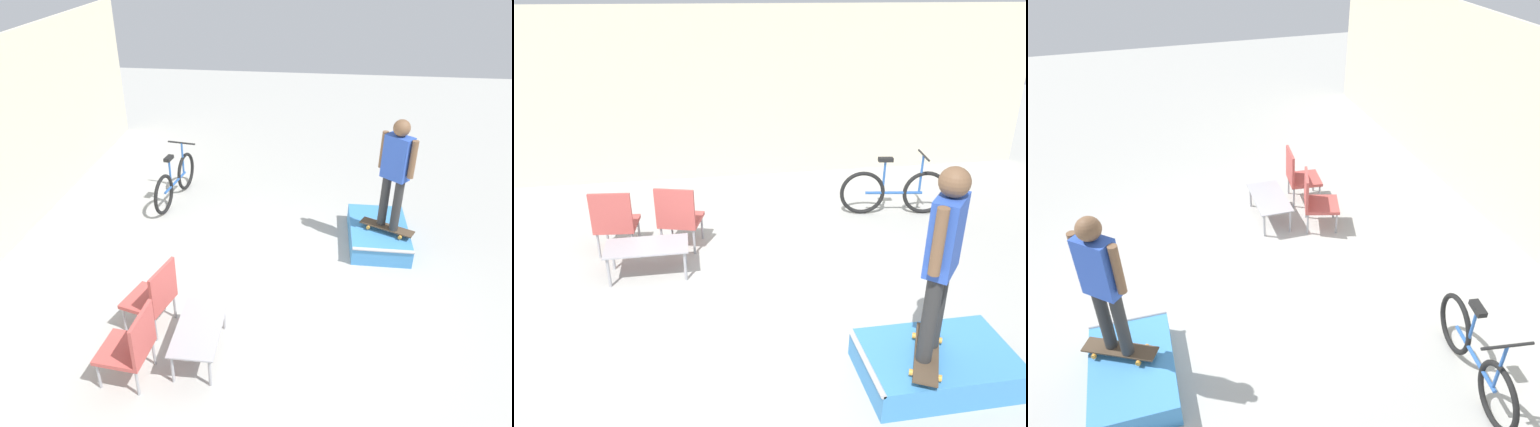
% 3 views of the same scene
% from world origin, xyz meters
% --- Properties ---
extents(ground_plane, '(24.00, 24.00, 0.00)m').
position_xyz_m(ground_plane, '(0.00, 0.00, 0.00)').
color(ground_plane, '#A8A8A3').
extents(house_wall_back, '(12.00, 0.06, 3.00)m').
position_xyz_m(house_wall_back, '(0.00, 4.26, 1.50)').
color(house_wall_back, beige).
rests_on(house_wall_back, ground_plane).
extents(skate_ramp_box, '(1.38, 0.88, 0.32)m').
position_xyz_m(skate_ramp_box, '(1.59, -1.38, 0.15)').
color(skate_ramp_box, '#3D84C6').
rests_on(skate_ramp_box, ground_plane).
extents(skateboard_on_ramp, '(0.55, 0.81, 0.07)m').
position_xyz_m(skateboard_on_ramp, '(1.43, -1.47, 0.38)').
color(skateboard_on_ramp, '#473828').
rests_on(skateboard_on_ramp, skate_ramp_box).
extents(person_skater, '(0.41, 0.45, 1.68)m').
position_xyz_m(person_skater, '(1.43, -1.47, 1.38)').
color(person_skater, '#2D2D2D').
rests_on(person_skater, skateboard_on_ramp).
extents(coffee_table, '(0.99, 0.51, 0.41)m').
position_xyz_m(coffee_table, '(-1.06, 0.87, 0.36)').
color(coffee_table, '#9E9EA3').
rests_on(coffee_table, ground_plane).
extents(patio_chair_left, '(0.57, 0.57, 0.92)m').
position_xyz_m(patio_chair_left, '(-1.49, 1.50, 0.49)').
color(patio_chair_left, '#99999E').
rests_on(patio_chair_left, ground_plane).
extents(patio_chair_right, '(0.64, 0.64, 0.92)m').
position_xyz_m(patio_chair_right, '(-0.67, 1.50, 0.49)').
color(patio_chair_right, '#99999E').
rests_on(patio_chair_right, ground_plane).
extents(bicycle, '(1.66, 0.52, 0.97)m').
position_xyz_m(bicycle, '(2.61, 2.11, 0.37)').
color(bicycle, black).
rests_on(bicycle, ground_plane).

